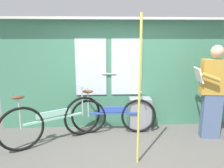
{
  "coord_description": "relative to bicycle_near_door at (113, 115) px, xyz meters",
  "views": [
    {
      "loc": [
        -0.38,
        -2.87,
        1.83
      ],
      "look_at": [
        -0.17,
        0.74,
        1.03
      ],
      "focal_mm": 34.83,
      "sensor_mm": 36.0,
      "label": 1
    }
  ],
  "objects": [
    {
      "name": "ground_plane",
      "position": [
        0.14,
        -1.03,
        -0.38
      ],
      "size": [
        5.69,
        4.39,
        0.04
      ],
      "primitive_type": "cube",
      "color": "#56544F"
    },
    {
      "name": "train_door_wall",
      "position": [
        0.13,
        0.36,
        0.78
      ],
      "size": [
        4.69,
        0.28,
        2.17
      ],
      "color": "#427F60",
      "rests_on": "ground_plane"
    },
    {
      "name": "bicycle_near_door",
      "position": [
        0.0,
        0.0,
        0.0
      ],
      "size": [
        1.63,
        0.44,
        0.88
      ],
      "rotation": [
        0.0,
        0.0,
        -0.03
      ],
      "color": "black",
      "rests_on": "ground_plane"
    },
    {
      "name": "bicycle_leaning_behind",
      "position": [
        -1.05,
        -0.32,
        0.04
      ],
      "size": [
        1.61,
        0.95,
        0.96
      ],
      "rotation": [
        0.0,
        0.0,
        0.52
      ],
      "color": "black",
      "rests_on": "ground_plane"
    },
    {
      "name": "passenger_reading_newspaper",
      "position": [
        1.76,
        -0.28,
        0.53
      ],
      "size": [
        0.6,
        0.52,
        1.69
      ],
      "rotation": [
        0.0,
        0.0,
        3.01
      ],
      "color": "slate",
      "rests_on": "ground_plane"
    },
    {
      "name": "trash_bin_by_wall",
      "position": [
        0.54,
        0.14,
        -0.04
      ],
      "size": [
        0.42,
        0.28,
        0.64
      ],
      "primitive_type": "cube",
      "color": "gray",
      "rests_on": "ground_plane"
    },
    {
      "name": "handrail_pole",
      "position": [
        0.3,
        -1.03,
        0.71
      ],
      "size": [
        0.04,
        0.04,
        2.13
      ],
      "primitive_type": "cylinder",
      "color": "#C6C14C",
      "rests_on": "ground_plane"
    }
  ]
}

